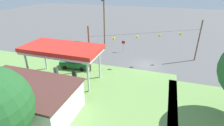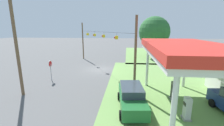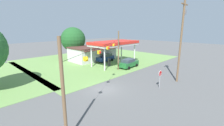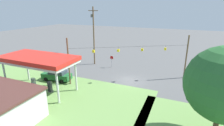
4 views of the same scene
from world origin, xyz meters
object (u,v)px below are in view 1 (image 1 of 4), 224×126
gas_station_store (26,98)px  fuel_pump_near (74,76)px  gas_station_canopy (62,50)px  fuel_pump_far (56,73)px  car_at_pumps_front (75,63)px  car_at_pumps_rear (43,85)px  stop_sign_roadside (123,44)px  utility_pole_main (104,18)px

gas_station_store → fuel_pump_near: gas_station_store is taller
gas_station_store → gas_station_canopy: bearing=-91.0°
fuel_pump_far → car_at_pumps_front: (-1.20, -3.82, 0.17)m
gas_station_canopy → fuel_pump_near: (-1.56, -0.00, -3.95)m
gas_station_canopy → car_at_pumps_rear: size_ratio=2.28×
car_at_pumps_front → stop_sign_roadside: (-5.82, -9.76, 0.86)m
fuel_pump_near → gas_station_canopy: bearing=0.1°
fuel_pump_near → fuel_pump_far: size_ratio=1.00×
fuel_pump_near → gas_station_store: bearing=77.4°
car_at_pumps_front → utility_pole_main: size_ratio=0.42×
car_at_pumps_rear → fuel_pump_far: bearing=93.1°
gas_station_canopy → gas_station_store: 8.16m
gas_station_canopy → car_at_pumps_rear: gas_station_canopy is taller
gas_station_canopy → car_at_pumps_front: gas_station_canopy is taller
gas_station_canopy → fuel_pump_near: gas_station_canopy is taller
stop_sign_roadside → utility_pole_main: 6.55m
fuel_pump_near → utility_pole_main: bearing=-88.1°
fuel_pump_far → car_at_pumps_rear: (-0.56, 3.83, 0.23)m
gas_station_store → stop_sign_roadside: gas_station_store is taller
gas_station_store → stop_sign_roadside: (-5.61, -21.20, 0.03)m
fuel_pump_near → utility_pole_main: 15.42m
fuel_pump_far → stop_sign_roadside: size_ratio=0.66×
car_at_pumps_front → gas_station_store: bearing=85.4°
fuel_pump_far → car_at_pumps_front: bearing=-107.5°
fuel_pump_far → car_at_pumps_front: car_at_pumps_front is taller
stop_sign_roadside → gas_station_canopy: bearing=-111.9°
gas_station_canopy → fuel_pump_far: (1.56, -0.00, -3.95)m
car_at_pumps_front → utility_pole_main: (-1.44, -10.44, 5.68)m
stop_sign_roadside → gas_station_store: bearing=-104.8°
car_at_pumps_front → fuel_pump_near: bearing=110.9°
fuel_pump_near → car_at_pumps_rear: bearing=56.2°
car_at_pumps_rear → utility_pole_main: 19.05m
gas_station_canopy → car_at_pumps_front: bearing=-84.7°
utility_pole_main → fuel_pump_near: bearing=91.9°
gas_station_canopy → car_at_pumps_front: size_ratio=2.16×
gas_station_canopy → stop_sign_roadside: gas_station_canopy is taller
utility_pole_main → gas_station_store: bearing=86.8°
fuel_pump_near → car_at_pumps_rear: size_ratio=0.34×
gas_station_store → stop_sign_roadside: 21.93m
gas_station_store → car_at_pumps_front: 11.47m
car_at_pumps_front → utility_pole_main: 11.97m
gas_station_store → fuel_pump_far: (1.42, -7.61, -1.00)m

